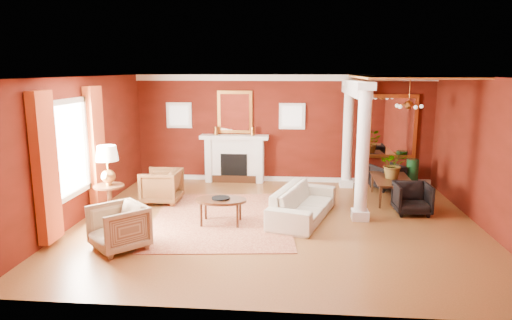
# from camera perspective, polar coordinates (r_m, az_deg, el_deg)

# --- Properties ---
(ground) EXTENTS (8.00, 8.00, 0.00)m
(ground) POSITION_cam_1_polar(r_m,az_deg,el_deg) (9.35, 2.60, -7.73)
(ground) COLOR brown
(ground) RESTS_ON ground
(room_shell) EXTENTS (8.04, 7.04, 2.92)m
(room_shell) POSITION_cam_1_polar(r_m,az_deg,el_deg) (8.90, 2.72, 4.65)
(room_shell) COLOR #5F170D
(room_shell) RESTS_ON ground
(fireplace) EXTENTS (1.85, 0.42, 1.29)m
(fireplace) POSITION_cam_1_polar(r_m,az_deg,el_deg) (12.49, -2.69, 0.20)
(fireplace) COLOR white
(fireplace) RESTS_ON ground
(overmantel_mirror) EXTENTS (0.95, 0.07, 1.15)m
(overmantel_mirror) POSITION_cam_1_polar(r_m,az_deg,el_deg) (12.45, -2.66, 6.00)
(overmantel_mirror) COLOR gold
(overmantel_mirror) RESTS_ON fireplace
(flank_window_left) EXTENTS (0.70, 0.07, 0.70)m
(flank_window_left) POSITION_cam_1_polar(r_m,az_deg,el_deg) (12.76, -9.59, 5.54)
(flank_window_left) COLOR white
(flank_window_left) RESTS_ON room_shell
(flank_window_right) EXTENTS (0.70, 0.07, 0.70)m
(flank_window_right) POSITION_cam_1_polar(r_m,az_deg,el_deg) (12.36, 4.53, 5.47)
(flank_window_right) COLOR white
(flank_window_right) RESTS_ON room_shell
(left_window) EXTENTS (0.21, 2.55, 2.60)m
(left_window) POSITION_cam_1_polar(r_m,az_deg,el_deg) (9.40, -21.94, 0.53)
(left_window) COLOR white
(left_window) RESTS_ON room_shell
(column_front) EXTENTS (0.36, 0.36, 2.80)m
(column_front) POSITION_cam_1_polar(r_m,az_deg,el_deg) (9.37, 13.20, 1.05)
(column_front) COLOR white
(column_front) RESTS_ON ground
(column_back) EXTENTS (0.36, 0.36, 2.80)m
(column_back) POSITION_cam_1_polar(r_m,az_deg,el_deg) (12.02, 11.42, 3.33)
(column_back) COLOR white
(column_back) RESTS_ON ground
(header_beam) EXTENTS (0.30, 3.20, 0.32)m
(header_beam) POSITION_cam_1_polar(r_m,az_deg,el_deg) (10.82, 12.30, 8.79)
(header_beam) COLOR white
(header_beam) RESTS_ON column_front
(amber_ceiling) EXTENTS (2.30, 3.40, 0.04)m
(amber_ceiling) POSITION_cam_1_polar(r_m,az_deg,el_deg) (10.87, 18.57, 9.79)
(amber_ceiling) COLOR #E49243
(amber_ceiling) RESTS_ON room_shell
(dining_mirror) EXTENTS (1.30, 0.07, 1.70)m
(dining_mirror) POSITION_cam_1_polar(r_m,az_deg,el_deg) (12.63, 16.65, 4.02)
(dining_mirror) COLOR gold
(dining_mirror) RESTS_ON room_shell
(chandelier) EXTENTS (0.60, 0.62, 0.75)m
(chandelier) POSITION_cam_1_polar(r_m,az_deg,el_deg) (10.96, 18.56, 6.54)
(chandelier) COLOR #B67E39
(chandelier) RESTS_ON room_shell
(crown_trim) EXTENTS (8.00, 0.08, 0.16)m
(crown_trim) POSITION_cam_1_polar(r_m,az_deg,el_deg) (12.30, 3.42, 10.22)
(crown_trim) COLOR white
(crown_trim) RESTS_ON room_shell
(base_trim) EXTENTS (8.00, 0.08, 0.12)m
(base_trim) POSITION_cam_1_polar(r_m,az_deg,el_deg) (12.65, 3.27, -2.37)
(base_trim) COLOR white
(base_trim) RESTS_ON ground
(rug) EXTENTS (3.13, 3.95, 0.01)m
(rug) POSITION_cam_1_polar(r_m,az_deg,el_deg) (9.54, -4.33, -7.31)
(rug) COLOR maroon
(rug) RESTS_ON ground
(sofa) EXTENTS (1.29, 2.36, 0.89)m
(sofa) POSITION_cam_1_polar(r_m,az_deg,el_deg) (9.47, 5.92, -4.72)
(sofa) COLOR beige
(sofa) RESTS_ON ground
(armchair_leopard) EXTENTS (0.80, 0.85, 0.86)m
(armchair_leopard) POSITION_cam_1_polar(r_m,az_deg,el_deg) (10.75, -11.74, -3.02)
(armchair_leopard) COLOR black
(armchair_leopard) RESTS_ON ground
(armchair_stripe) EXTENTS (1.14, 1.14, 0.86)m
(armchair_stripe) POSITION_cam_1_polar(r_m,az_deg,el_deg) (8.21, -16.81, -7.80)
(armchair_stripe) COLOR tan
(armchair_stripe) RESTS_ON ground
(coffee_table) EXTENTS (1.02, 1.02, 0.51)m
(coffee_table) POSITION_cam_1_polar(r_m,az_deg,el_deg) (9.11, -4.41, -5.17)
(coffee_table) COLOR #33190E
(coffee_table) RESTS_ON ground
(coffee_book) EXTENTS (0.15, 0.06, 0.21)m
(coffee_book) POSITION_cam_1_polar(r_m,az_deg,el_deg) (9.06, -4.45, -4.26)
(coffee_book) COLOR #33190E
(coffee_book) RESTS_ON coffee_table
(side_table) EXTENTS (0.61, 0.61, 1.54)m
(side_table) POSITION_cam_1_polar(r_m,az_deg,el_deg) (9.73, -18.03, -1.17)
(side_table) COLOR #33190E
(side_table) RESTS_ON ground
(dining_table) EXTENTS (0.58, 1.53, 0.84)m
(dining_table) POSITION_cam_1_polar(r_m,az_deg,el_deg) (11.18, 16.73, -2.77)
(dining_table) COLOR #33190E
(dining_table) RESTS_ON ground
(dining_chair_near) EXTENTS (0.74, 0.69, 0.74)m
(dining_chair_near) POSITION_cam_1_polar(r_m,az_deg,el_deg) (10.30, 18.94, -4.40)
(dining_chair_near) COLOR black
(dining_chair_near) RESTS_ON ground
(dining_chair_far) EXTENTS (0.91, 0.88, 0.72)m
(dining_chair_far) POSITION_cam_1_polar(r_m,az_deg,el_deg) (12.18, 16.03, -1.88)
(dining_chair_far) COLOR black
(dining_chair_far) RESTS_ON ground
(green_urn) EXTENTS (0.34, 0.34, 0.81)m
(green_urn) POSITION_cam_1_polar(r_m,az_deg,el_deg) (12.31, 18.89, -2.12)
(green_urn) COLOR #133B18
(green_urn) RESTS_ON ground
(potted_plant) EXTENTS (0.63, 0.69, 0.52)m
(potted_plant) POSITION_cam_1_polar(r_m,az_deg,el_deg) (11.04, 16.87, 0.67)
(potted_plant) COLOR #26591E
(potted_plant) RESTS_ON dining_table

